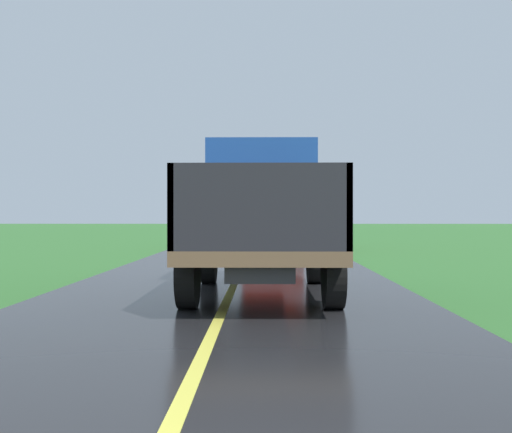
{
  "coord_description": "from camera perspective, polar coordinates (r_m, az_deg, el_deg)",
  "views": [
    {
      "loc": [
        0.59,
        -1.41,
        1.43
      ],
      "look_at": [
        0.41,
        11.76,
        1.4
      ],
      "focal_mm": 43.86,
      "sensor_mm": 36.0,
      "label": 1
    }
  ],
  "objects": [
    {
      "name": "banana_truck_near",
      "position": [
        11.46,
        0.43,
        0.34
      ],
      "size": [
        2.38,
        5.82,
        2.8
      ],
      "color": "#2D2D30",
      "rests_on": "road_surface"
    },
    {
      "name": "banana_truck_far",
      "position": [
        26.8,
        1.47,
        0.21
      ],
      "size": [
        2.38,
        5.81,
        2.8
      ],
      "color": "#2D2D30",
      "rests_on": "road_surface"
    }
  ]
}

